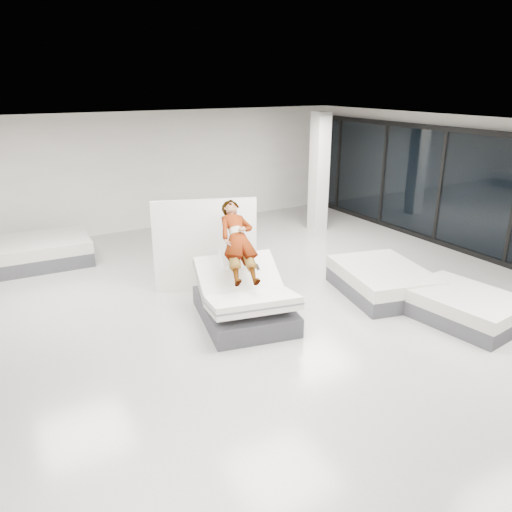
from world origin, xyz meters
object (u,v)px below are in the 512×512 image
Objects in this scene: divider_panel at (205,245)px; flat_bed_right_near at (464,307)px; column at (319,173)px; flat_bed_left_far at (40,251)px; hero_bed at (244,301)px; flat_bed_right_far at (382,281)px; remote at (257,267)px; person at (239,250)px.

divider_panel is 1.02× the size of flat_bed_right_near.
flat_bed_right_near is 0.61× the size of column.
divider_panel reaches higher than flat_bed_left_far.
hero_bed reaches higher than flat_bed_right_far.
flat_bed_right_far is (2.66, -0.26, -0.70)m from remote.
hero_bed is at bearing 169.45° from remote.
flat_bed_left_far reaches higher than flat_bed_right_far.
column is at bearing -7.04° from flat_bed_left_far.
hero_bed is at bearing 173.18° from flat_bed_right_far.
remote is (0.21, -0.09, 0.62)m from hero_bed.
hero_bed is 1.08× the size of divider_panel.
hero_bed is at bearing 150.06° from flat_bed_right_near.
flat_bed_right_near is (3.31, -3.49, -0.67)m from divider_panel.
flat_bed_right_near is (3.10, -1.82, -0.72)m from remote.
person is at bearing 122.15° from remote.
column is (4.39, 3.62, 0.41)m from person.
flat_bed_left_far is at bearing 149.15° from divider_panel.
flat_bed_left_far is at bearing 133.09° from person.
flat_bed_right_near is at bearing -29.94° from hero_bed.
hero_bed reaches higher than flat_bed_left_far.
column is at bearing 51.26° from person.
flat_bed_right_far is 1.14× the size of flat_bed_right_near.
hero_bed is 2.89m from flat_bed_right_far.
flat_bed_right_far is at bearing -1.17° from person.
flat_bed_right_near is (3.24, -2.21, -0.94)m from person.
column reaches higher than flat_bed_right_far.
flat_bed_left_far is at bearing 132.30° from remote.
divider_panel is 4.85m from flat_bed_right_near.
column reaches higher than hero_bed.
column is at bearing 47.11° from divider_panel.
flat_bed_right_near is 6.09m from column.
hero_bed is at bearing -60.90° from flat_bed_left_far.
flat_bed_left_far is at bearing 172.96° from column.
divider_panel is 0.63× the size of column.
remote is at bearing 149.59° from flat_bed_right_near.
person is 0.54× the size of column.
person is at bearing 78.22° from hero_bed.
hero_bed is 0.89m from person.
person is 0.77× the size of flat_bed_right_far.
person is 0.86× the size of divider_panel.
flat_bed_right_far is 0.70× the size of column.
person is 1.31m from divider_panel.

